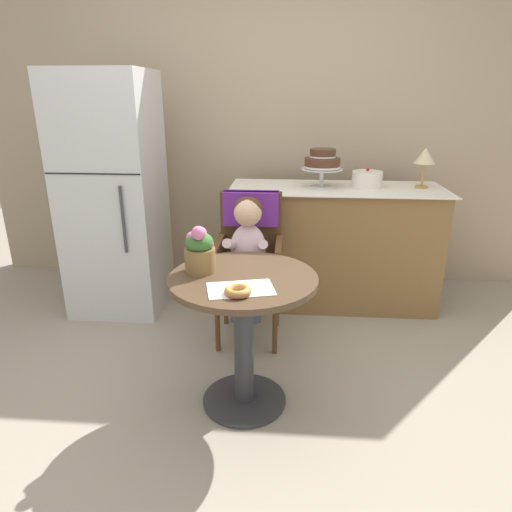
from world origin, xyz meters
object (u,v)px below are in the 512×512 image
object	(u,v)px
table_lamp	(425,158)
donut_front	(238,290)
seated_child	(248,244)
round_layer_cake	(367,179)
cafe_table	(244,316)
tiered_cake_stand	(322,162)
flower_vase	(200,250)
refrigerator	(114,197)
wicker_chair	(250,242)

from	to	relation	value
table_lamp	donut_front	bearing A→B (deg)	-126.69
seated_child	table_lamp	bearing A→B (deg)	31.48
round_layer_cake	cafe_table	bearing A→B (deg)	-119.97
donut_front	tiered_cake_stand	bearing A→B (deg)	73.99
donut_front	round_layer_cake	xyz separation A→B (m)	(0.76, 1.54, 0.22)
cafe_table	flower_vase	bearing A→B (deg)	168.26
flower_vase	round_layer_cake	bearing A→B (deg)	52.59
cafe_table	round_layer_cake	size ratio (longest dim) A/B	3.31
tiered_cake_stand	cafe_table	bearing A→B (deg)	-108.50
seated_child	refrigerator	distance (m)	1.14
cafe_table	donut_front	size ratio (longest dim) A/B	5.96
cafe_table	tiered_cake_stand	xyz separation A→B (m)	(0.44, 1.30, 0.57)
flower_vase	refrigerator	bearing A→B (deg)	128.35
cafe_table	seated_child	xyz separation A→B (m)	(-0.04, 0.61, 0.17)
cafe_table	seated_child	world-z (taller)	seated_child
cafe_table	refrigerator	distance (m)	1.56
cafe_table	flower_vase	distance (m)	0.39
donut_front	tiered_cake_stand	xyz separation A→B (m)	(0.43, 1.51, 0.34)
flower_vase	donut_front	bearing A→B (deg)	-49.93
tiered_cake_stand	round_layer_cake	xyz separation A→B (m)	(0.33, 0.03, -0.12)
wicker_chair	refrigerator	size ratio (longest dim) A/B	0.56
cafe_table	tiered_cake_stand	bearing A→B (deg)	71.50
flower_vase	refrigerator	xyz separation A→B (m)	(-0.83, 1.06, 0.02)
tiered_cake_stand	table_lamp	size ratio (longest dim) A/B	1.05
tiered_cake_stand	refrigerator	xyz separation A→B (m)	(-1.49, -0.20, -0.23)
cafe_table	wicker_chair	bearing A→B (deg)	92.89
wicker_chair	tiered_cake_stand	distance (m)	0.84
seated_child	tiered_cake_stand	distance (m)	0.93
cafe_table	table_lamp	world-z (taller)	table_lamp
wicker_chair	cafe_table	bearing A→B (deg)	-90.63
wicker_chair	flower_vase	xyz separation A→B (m)	(-0.18, -0.72, 0.19)
flower_vase	seated_child	bearing A→B (deg)	72.64
round_layer_cake	tiered_cake_stand	bearing A→B (deg)	-175.59
wicker_chair	seated_child	xyz separation A→B (m)	(0.00, -0.16, 0.04)
cafe_table	table_lamp	xyz separation A→B (m)	(1.16, 1.34, 0.61)
seated_child	refrigerator	size ratio (longest dim) A/B	0.43
donut_front	round_layer_cake	bearing A→B (deg)	63.60
table_lamp	refrigerator	world-z (taller)	refrigerator
refrigerator	table_lamp	bearing A→B (deg)	6.27
refrigerator	flower_vase	bearing A→B (deg)	-51.65
cafe_table	refrigerator	xyz separation A→B (m)	(-1.05, 1.10, 0.34)
tiered_cake_stand	table_lamp	world-z (taller)	table_lamp
tiered_cake_stand	refrigerator	bearing A→B (deg)	-172.33
seated_child	donut_front	bearing A→B (deg)	-87.23
flower_vase	table_lamp	size ratio (longest dim) A/B	0.86
donut_front	table_lamp	world-z (taller)	table_lamp
seated_child	table_lamp	world-z (taller)	table_lamp
wicker_chair	seated_child	size ratio (longest dim) A/B	1.31
round_layer_cake	refrigerator	distance (m)	1.83
donut_front	seated_child	bearing A→B (deg)	92.77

